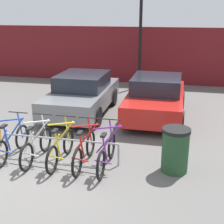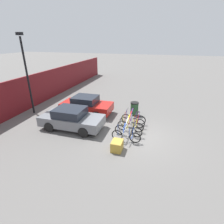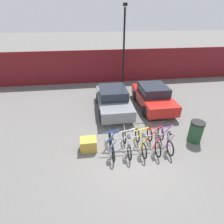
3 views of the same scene
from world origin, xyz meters
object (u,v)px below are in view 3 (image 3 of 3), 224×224
Objects in this scene: bicycle_blue at (111,144)px; lamp_post at (124,43)px; car_grey at (113,100)px; bike_rack at (138,138)px; bicycle_purple at (165,140)px; bicycle_white at (127,143)px; cargo_crate at (89,144)px; bicycle_yellow at (141,142)px; car_red at (153,97)px; bicycle_red at (154,141)px; trash_bin at (196,131)px.

lamp_post is (2.05, 7.97, 2.93)m from bicycle_blue.
car_grey is at bearing -108.85° from lamp_post.
bicycle_purple is (1.20, -0.15, -0.10)m from bike_rack.
bicycle_white is at bearing -164.57° from bike_rack.
bicycle_white is at bearing 0.48° from bicycle_blue.
bike_rack is at bearing -3.21° from cargo_crate.
bicycle_blue is (-1.20, -0.15, -0.10)m from bike_rack.
cargo_crate is (-3.02, -7.70, -3.03)m from lamp_post.
car_grey is at bearing 81.15° from bicycle_blue.
bicycle_purple reaches higher than bike_rack.
car_grey is 5.82× the size of cargo_crate.
bicycle_yellow is 4.32m from car_red.
bicycle_yellow is at bearing -116.14° from car_red.
lamp_post reaches higher than bicycle_white.
bicycle_red is (0.67, -0.15, -0.10)m from bike_rack.
car_grey is at bearing 108.03° from bicycle_red.
car_red is (2.52, 3.87, 0.31)m from bicycle_white.
bicycle_yellow is 0.42× the size of car_grey.
car_grey is (-1.79, 3.77, 0.31)m from bicycle_purple.
bicycle_blue is 1.00× the size of bicycle_yellow.
bicycle_yellow is 1.13m from bicycle_purple.
car_red is 3.75m from trash_bin.
bicycle_purple is 0.29× the size of lamp_post.
bike_rack is 2.19m from cargo_crate.
lamp_post reaches higher than bicycle_yellow.
trash_bin is at bearing -0.81° from cargo_crate.
bicycle_white is 0.29× the size of lamp_post.
bicycle_blue is 1.66× the size of trash_bin.
lamp_post reaches higher than car_red.
trash_bin is (0.76, -3.67, -0.17)m from car_red.
bicycle_yellow is 0.29× the size of lamp_post.
bicycle_blue reaches higher than cargo_crate.
bicycle_blue is at bearing -99.33° from car_grey.
bicycle_blue is 1.28m from bicycle_yellow.
bicycle_white is 1.00× the size of bicycle_yellow.
bike_rack is 0.75× the size of car_red.
bicycle_yellow is 2.44× the size of cargo_crate.
bicycle_white is 1.74m from bicycle_purple.
trash_bin is at bearing -47.05° from car_grey.
bicycle_white is 4.63m from car_red.
lamp_post is at bearing 84.85° from bicycle_yellow.
car_grey reaches higher than trash_bin.
bicycle_white reaches higher than trash_bin.
bicycle_yellow is 1.66× the size of trash_bin.
bicycle_blue is at bearing 179.71° from bicycle_red.
bicycle_white and bicycle_yellow have the same top height.
bicycle_red is at bearing 0.48° from bicycle_blue.
lamp_post is 5.74× the size of trash_bin.
bike_rack is 0.72× the size of car_grey.
bicycle_white is at bearing -123.03° from car_red.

